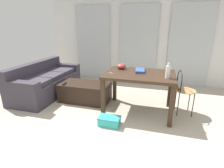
# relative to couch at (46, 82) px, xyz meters

# --- Properties ---
(ground_plane) EXTENTS (7.97, 7.97, 0.00)m
(ground_plane) POSITION_rel_couch_xyz_m (1.97, -0.38, -0.30)
(ground_plane) COLOR #B2A893
(wall_back) EXTENTS (5.30, 0.10, 2.47)m
(wall_back) POSITION_rel_couch_xyz_m (1.97, 1.68, 0.93)
(wall_back) COLOR silver
(wall_back) RESTS_ON ground
(curtains) EXTENTS (3.77, 0.03, 2.15)m
(curtains) POSITION_rel_couch_xyz_m (1.97, 1.60, 0.77)
(curtains) COLOR #B2B7BC
(curtains) RESTS_ON ground
(couch) EXTENTS (0.84, 1.89, 0.77)m
(couch) POSITION_rel_couch_xyz_m (0.00, 0.00, 0.00)
(couch) COLOR #38333D
(couch) RESTS_ON ground
(coffee_table) EXTENTS (1.07, 0.59, 0.40)m
(coffee_table) POSITION_rel_couch_xyz_m (1.08, -0.12, -0.10)
(coffee_table) COLOR black
(coffee_table) RESTS_ON ground
(craft_table) EXTENTS (1.26, 0.90, 0.77)m
(craft_table) POSITION_rel_couch_xyz_m (2.29, -0.32, 0.37)
(craft_table) COLOR #382619
(craft_table) RESTS_ON ground
(wire_chair) EXTENTS (0.37, 0.38, 0.84)m
(wire_chair) POSITION_rel_couch_xyz_m (3.06, -0.16, 0.23)
(wire_chair) COLOR #B7844C
(wire_chair) RESTS_ON ground
(bottle_near) EXTENTS (0.08, 0.08, 0.26)m
(bottle_near) POSITION_rel_couch_xyz_m (2.76, -0.50, 0.58)
(bottle_near) COLOR beige
(bottle_near) RESTS_ON craft_table
(bowl) EXTENTS (0.18, 0.18, 0.11)m
(bowl) POSITION_rel_couch_xyz_m (1.88, -0.07, 0.52)
(bowl) COLOR #9E3833
(bowl) RESTS_ON craft_table
(book_stack) EXTENTS (0.20, 0.32, 0.04)m
(book_stack) POSITION_rel_couch_xyz_m (2.28, -0.20, 0.49)
(book_stack) COLOR #33519E
(book_stack) RESTS_ON craft_table
(scissors) EXTENTS (0.12, 0.10, 0.00)m
(scissors) POSITION_rel_couch_xyz_m (1.80, -0.45, 0.47)
(scissors) COLOR #9EA0A5
(scissors) RESTS_ON craft_table
(tv_remote_primary) EXTENTS (0.07, 0.16, 0.02)m
(tv_remote_primary) POSITION_rel_couch_xyz_m (0.68, -0.29, 0.11)
(tv_remote_primary) COLOR black
(tv_remote_primary) RESTS_ON coffee_table
(shoebox) EXTENTS (0.36, 0.22, 0.15)m
(shoebox) POSITION_rel_couch_xyz_m (1.89, -0.95, -0.23)
(shoebox) COLOR #33B2AD
(shoebox) RESTS_ON ground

